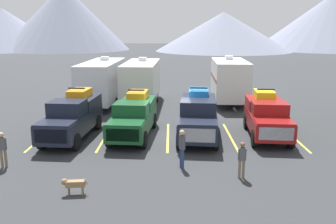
% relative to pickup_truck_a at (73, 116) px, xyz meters
% --- Properties ---
extents(ground_plane, '(240.00, 240.00, 0.00)m').
position_rel_pickup_truck_a_xyz_m(ground_plane, '(5.28, 0.23, -1.22)').
color(ground_plane, '#2D3033').
extents(pickup_truck_a, '(2.43, 5.91, 2.68)m').
position_rel_pickup_truck_a_xyz_m(pickup_truck_a, '(0.00, 0.00, 0.00)').
color(pickup_truck_a, black).
rests_on(pickup_truck_a, ground).
extents(pickup_truck_b, '(2.44, 5.89, 2.52)m').
position_rel_pickup_truck_a_xyz_m(pickup_truck_b, '(3.37, 0.33, -0.07)').
color(pickup_truck_b, '#144723').
rests_on(pickup_truck_b, ground).
extents(pickup_truck_c, '(2.53, 5.99, 2.67)m').
position_rel_pickup_truck_a_xyz_m(pickup_truck_c, '(6.98, 0.20, 0.01)').
color(pickup_truck_c, black).
rests_on(pickup_truck_c, ground).
extents(pickup_truck_d, '(2.46, 5.40, 2.59)m').
position_rel_pickup_truck_a_xyz_m(pickup_truck_d, '(10.83, 0.26, -0.04)').
color(pickup_truck_d, maroon).
rests_on(pickup_truck_d, ground).
extents(lot_stripe_a, '(0.12, 5.50, 0.01)m').
position_rel_pickup_truck_a_xyz_m(lot_stripe_a, '(-1.77, 0.08, -1.22)').
color(lot_stripe_a, gold).
rests_on(lot_stripe_a, ground).
extents(lot_stripe_b, '(0.12, 5.50, 0.01)m').
position_rel_pickup_truck_a_xyz_m(lot_stripe_b, '(1.75, 0.08, -1.22)').
color(lot_stripe_b, gold).
rests_on(lot_stripe_b, ground).
extents(lot_stripe_c, '(0.12, 5.50, 0.01)m').
position_rel_pickup_truck_a_xyz_m(lot_stripe_c, '(5.28, 0.08, -1.22)').
color(lot_stripe_c, gold).
rests_on(lot_stripe_c, ground).
extents(lot_stripe_d, '(0.12, 5.50, 0.01)m').
position_rel_pickup_truck_a_xyz_m(lot_stripe_d, '(8.81, 0.08, -1.22)').
color(lot_stripe_d, gold).
rests_on(lot_stripe_d, ground).
extents(lot_stripe_e, '(0.12, 5.50, 0.01)m').
position_rel_pickup_truck_a_xyz_m(lot_stripe_e, '(12.34, 0.08, -1.22)').
color(lot_stripe_e, gold).
rests_on(lot_stripe_e, ground).
extents(camper_trailer_a, '(2.80, 9.07, 3.69)m').
position_rel_pickup_truck_a_xyz_m(camper_trailer_a, '(0.02, 8.94, 0.73)').
color(camper_trailer_a, silver).
rests_on(camper_trailer_a, ground).
extents(camper_trailer_b, '(2.77, 8.35, 3.64)m').
position_rel_pickup_truck_a_xyz_m(camper_trailer_b, '(3.10, 9.02, 0.70)').
color(camper_trailer_b, silver).
rests_on(camper_trailer_b, ground).
extents(camper_trailer_c, '(2.80, 7.39, 3.76)m').
position_rel_pickup_truck_a_xyz_m(camper_trailer_c, '(10.12, 9.29, 0.76)').
color(camper_trailer_c, white).
rests_on(camper_trailer_c, ground).
extents(person_a, '(0.28, 0.36, 1.73)m').
position_rel_pickup_truck_a_xyz_m(person_a, '(5.94, -4.59, -0.23)').
color(person_a, navy).
rests_on(person_a, ground).
extents(person_b, '(0.33, 0.27, 1.61)m').
position_rel_pickup_truck_a_xyz_m(person_b, '(-1.89, -4.59, -0.30)').
color(person_b, '#726047').
rests_on(person_b, ground).
extents(person_c, '(0.34, 0.21, 1.54)m').
position_rel_pickup_truck_a_xyz_m(person_c, '(8.33, -5.69, -0.34)').
color(person_c, '#726047').
rests_on(person_c, ground).
extents(dog, '(0.98, 0.33, 0.63)m').
position_rel_pickup_truck_a_xyz_m(dog, '(1.85, -7.23, -0.80)').
color(dog, olive).
rests_on(dog, ground).
extents(mountain_ridge, '(125.77, 45.69, 16.92)m').
position_rel_pickup_truck_a_xyz_m(mountain_ridge, '(8.55, 81.07, 5.77)').
color(mountain_ridge, gray).
rests_on(mountain_ridge, ground).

